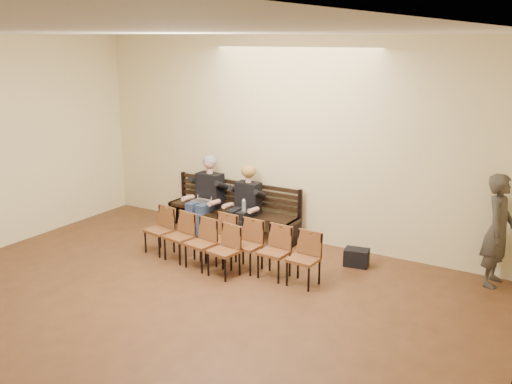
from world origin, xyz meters
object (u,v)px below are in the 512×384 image
at_px(passerby, 499,222).
at_px(chair_row_back, 260,249).
at_px(bag, 356,257).
at_px(chair_row_front, 190,241).
at_px(laptop, 201,203).
at_px(seated_woman, 245,205).
at_px(seated_man, 207,194).
at_px(bench, 232,221).
at_px(water_bottle, 244,213).

xyz_separation_m(passerby, chair_row_back, (-3.07, -1.42, -0.55)).
distance_m(bag, chair_row_front, 2.62).
bearing_deg(laptop, chair_row_front, -57.68).
bearing_deg(laptop, seated_woman, 13.24).
bearing_deg(seated_man, passerby, 2.57).
relative_size(bench, seated_man, 1.85).
distance_m(bench, water_bottle, 0.68).
distance_m(bench, seated_woman, 0.54).
distance_m(laptop, chair_row_front, 1.47).
xyz_separation_m(bench, bag, (2.50, -0.28, -0.09)).
height_order(seated_man, chair_row_back, seated_man).
bearing_deg(water_bottle, bag, 2.09).
relative_size(seated_man, bag, 3.80).
bearing_deg(chair_row_back, passerby, 27.63).
relative_size(chair_row_front, chair_row_back, 0.98).
height_order(bench, chair_row_back, chair_row_back).
distance_m(bench, chair_row_back, 1.91).
bearing_deg(chair_row_back, seated_woman, 133.01).
bearing_deg(seated_woman, chair_row_back, -49.88).
distance_m(chair_row_front, chair_row_back, 1.17).
bearing_deg(water_bottle, seated_woman, 116.12).
bearing_deg(water_bottle, chair_row_front, -101.80).
height_order(chair_row_front, chair_row_back, chair_row_back).
bearing_deg(chair_row_back, seated_man, 149.78).
height_order(bench, seated_man, seated_man).
height_order(bench, chair_row_front, chair_row_front).
xyz_separation_m(seated_man, laptop, (-0.03, -0.16, -0.14)).
height_order(seated_man, bag, seated_man).
bearing_deg(passerby, bench, 94.66).
height_order(water_bottle, chair_row_front, chair_row_front).
height_order(water_bottle, bag, water_bottle).
bearing_deg(chair_row_front, seated_woman, 93.93).
bearing_deg(bag, laptop, 179.92).
xyz_separation_m(water_bottle, chair_row_front, (-0.25, -1.19, -0.18)).
xyz_separation_m(laptop, passerby, (4.94, 0.38, 0.38)).
relative_size(bench, passerby, 1.38).
height_order(bench, passerby, passerby).
bearing_deg(chair_row_front, water_bottle, 87.50).
distance_m(seated_man, water_bottle, 0.98).
bearing_deg(bench, chair_row_front, -81.69).
height_order(seated_man, passerby, passerby).
xyz_separation_m(bench, chair_row_back, (1.37, -1.32, 0.16)).
bearing_deg(chair_row_front, laptop, 128.77).
bearing_deg(bench, seated_man, -165.56).
relative_size(water_bottle, passerby, 0.12).
bearing_deg(chair_row_back, bag, 45.27).
bearing_deg(chair_row_front, bag, 38.40).
xyz_separation_m(laptop, chair_row_back, (1.86, -1.04, -0.17)).
height_order(seated_woman, water_bottle, seated_woman).
relative_size(seated_man, chair_row_back, 0.74).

